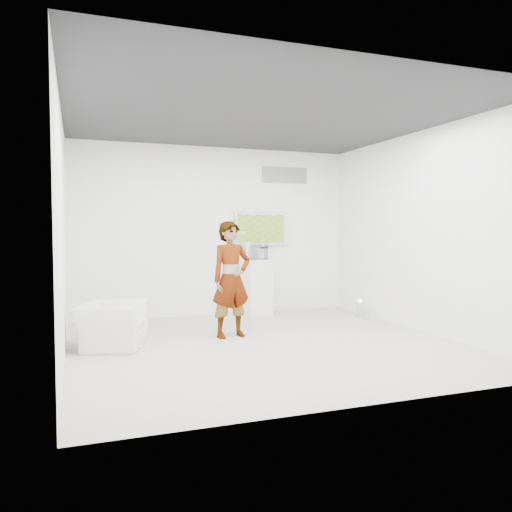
% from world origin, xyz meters
% --- Properties ---
extents(room, '(5.01, 5.01, 3.00)m').
position_xyz_m(room, '(0.00, 0.00, 1.50)').
color(room, beige).
rests_on(room, ground).
extents(tv, '(1.00, 0.08, 0.60)m').
position_xyz_m(tv, '(0.85, 2.45, 1.55)').
color(tv, '#B9B9BD').
rests_on(tv, room).
extents(logo_decal, '(0.90, 0.02, 0.30)m').
position_xyz_m(logo_decal, '(1.35, 2.49, 2.55)').
color(logo_decal, gray).
rests_on(logo_decal, room).
extents(person, '(0.67, 0.51, 1.65)m').
position_xyz_m(person, '(-0.29, 0.57, 0.83)').
color(person, silver).
rests_on(person, room).
extents(armchair, '(1.02, 1.09, 0.58)m').
position_xyz_m(armchair, '(-1.94, 0.48, 0.29)').
color(armchair, silver).
rests_on(armchair, room).
extents(pedestal, '(0.55, 0.55, 1.00)m').
position_xyz_m(pedestal, '(0.67, 2.18, 0.50)').
color(pedestal, white).
rests_on(pedestal, room).
extents(floor_uplight, '(0.23, 0.23, 0.29)m').
position_xyz_m(floor_uplight, '(2.34, 1.42, 0.14)').
color(floor_uplight, silver).
rests_on(floor_uplight, room).
extents(vitrine, '(0.33, 0.33, 0.32)m').
position_xyz_m(vitrine, '(0.67, 2.18, 1.17)').
color(vitrine, white).
rests_on(vitrine, pedestal).
extents(console, '(0.08, 0.16, 0.21)m').
position_xyz_m(console, '(0.67, 2.18, 1.11)').
color(console, white).
rests_on(console, pedestal).
extents(wii_remote, '(0.10, 0.13, 0.03)m').
position_xyz_m(wii_remote, '(-0.08, 0.77, 1.49)').
color(wii_remote, white).
rests_on(wii_remote, person).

